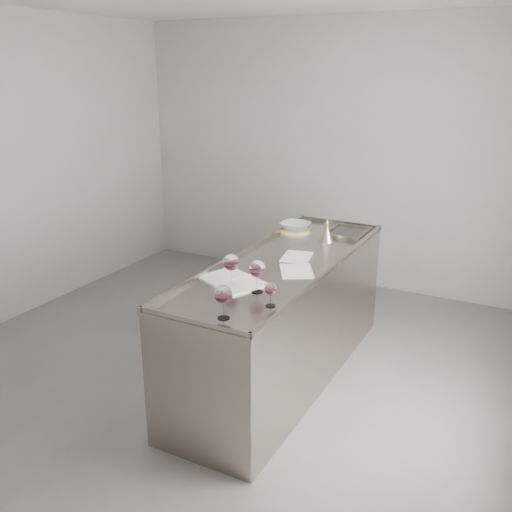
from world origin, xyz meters
The scene contains 12 objects.
room_shell centered at (0.00, 0.00, 1.40)m, with size 4.54×5.04×2.84m.
counter centered at (0.50, 0.30, 0.47)m, with size 0.77×2.42×0.97m.
wine_glass_left centered at (0.39, -0.27, 1.09)m, with size 0.11×0.11×0.21m.
wine_glass_middle centered at (0.61, -0.75, 1.08)m, with size 0.10×0.10×0.20m.
wine_glass_right centered at (0.60, -0.31, 1.09)m, with size 0.11×0.11×0.22m.
wine_glass_small centered at (0.78, -0.47, 1.05)m, with size 0.07×0.07×0.15m.
notebook centered at (0.37, -0.22, 0.95)m, with size 0.52×0.45×0.02m.
loose_paper_top centered at (0.67, 0.16, 0.94)m, with size 0.22×0.32×0.00m, color silver.
loose_paper_under centered at (0.54, 0.44, 0.94)m, with size 0.21×0.30×0.00m, color silver.
trivet centered at (0.24, 1.07, 0.95)m, with size 0.25×0.25×0.02m, color beige.
ceramic_bowl centered at (0.24, 1.07, 0.99)m, with size 0.25×0.25×0.06m, color #8DA0A4.
wine_funnel centered at (0.59, 0.93, 1.00)m, with size 0.13×0.13×0.19m.
Camera 1 is at (2.17, -3.28, 2.31)m, focal length 40.00 mm.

